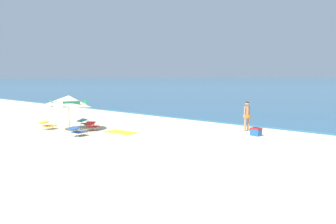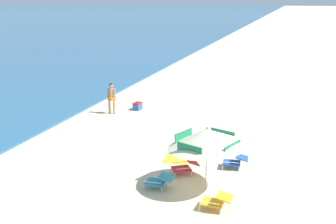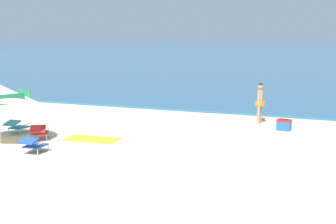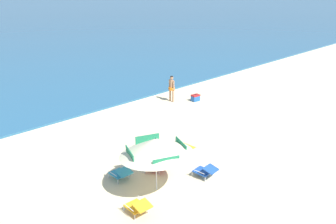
{
  "view_description": "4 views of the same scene",
  "coord_description": "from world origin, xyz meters",
  "px_view_note": "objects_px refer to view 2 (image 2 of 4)",
  "views": [
    {
      "loc": [
        12.71,
        -5.82,
        2.94
      ],
      "look_at": [
        0.48,
        7.7,
        1.0
      ],
      "focal_mm": 36.18,
      "sensor_mm": 36.0,
      "label": 1
    },
    {
      "loc": [
        -14.93,
        1.71,
        5.65
      ],
      "look_at": [
        0.75,
        6.45,
        1.18
      ],
      "focal_mm": 44.14,
      "sensor_mm": 36.0,
      "label": 2
    },
    {
      "loc": [
        6.8,
        -7.08,
        3.36
      ],
      "look_at": [
        1.58,
        6.14,
        0.98
      ],
      "focal_mm": 48.01,
      "sensor_mm": 36.0,
      "label": 3
    },
    {
      "loc": [
        -9.8,
        -3.14,
        6.4
      ],
      "look_at": [
        -0.52,
        6.3,
        1.48
      ],
      "focal_mm": 35.26,
      "sensor_mm": 36.0,
      "label": 4
    }
  ],
  "objects_px": {
    "beach_umbrella_striped_main": "(207,138)",
    "cooler_box": "(138,106)",
    "lounge_chair_facing_sea": "(185,166)",
    "lounge_chair_spare_folded": "(235,161)",
    "lounge_chair_under_umbrella": "(159,180)",
    "person_standing_near_shore": "(111,96)",
    "beach_towel": "(179,155)",
    "lounge_chair_beside_umbrella": "(216,200)"
  },
  "relations": [
    {
      "from": "cooler_box",
      "to": "lounge_chair_beside_umbrella",
      "type": "bearing_deg",
      "value": -147.86
    },
    {
      "from": "lounge_chair_beside_umbrella",
      "to": "beach_umbrella_striped_main",
      "type": "bearing_deg",
      "value": 23.83
    },
    {
      "from": "beach_umbrella_striped_main",
      "to": "cooler_box",
      "type": "bearing_deg",
      "value": 33.32
    },
    {
      "from": "beach_umbrella_striped_main",
      "to": "lounge_chair_spare_folded",
      "type": "xyz_separation_m",
      "value": [
        1.79,
        -0.66,
        -1.36
      ]
    },
    {
      "from": "lounge_chair_under_umbrella",
      "to": "cooler_box",
      "type": "relative_size",
      "value": 1.62
    },
    {
      "from": "lounge_chair_spare_folded",
      "to": "person_standing_near_shore",
      "type": "distance_m",
      "value": 8.84
    },
    {
      "from": "lounge_chair_under_umbrella",
      "to": "lounge_chair_beside_umbrella",
      "type": "height_order",
      "value": "lounge_chair_under_umbrella"
    },
    {
      "from": "lounge_chair_under_umbrella",
      "to": "lounge_chair_spare_folded",
      "type": "xyz_separation_m",
      "value": [
        2.27,
        -2.02,
        0.0
      ]
    },
    {
      "from": "beach_towel",
      "to": "lounge_chair_under_umbrella",
      "type": "bearing_deg",
      "value": -176.53
    },
    {
      "from": "lounge_chair_under_umbrella",
      "to": "person_standing_near_shore",
      "type": "relative_size",
      "value": 0.55
    },
    {
      "from": "lounge_chair_under_umbrella",
      "to": "cooler_box",
      "type": "bearing_deg",
      "value": 24.89
    },
    {
      "from": "beach_umbrella_striped_main",
      "to": "lounge_chair_beside_umbrella",
      "type": "height_order",
      "value": "beach_umbrella_striped_main"
    },
    {
      "from": "lounge_chair_beside_umbrella",
      "to": "beach_towel",
      "type": "relative_size",
      "value": 0.49
    },
    {
      "from": "lounge_chair_facing_sea",
      "to": "cooler_box",
      "type": "relative_size",
      "value": 1.89
    },
    {
      "from": "beach_umbrella_striped_main",
      "to": "lounge_chair_under_umbrella",
      "type": "xyz_separation_m",
      "value": [
        -0.48,
        1.36,
        -1.36
      ]
    },
    {
      "from": "beach_umbrella_striped_main",
      "to": "beach_towel",
      "type": "distance_m",
      "value": 3.32
    },
    {
      "from": "person_standing_near_shore",
      "to": "beach_towel",
      "type": "relative_size",
      "value": 0.88
    },
    {
      "from": "beach_umbrella_striped_main",
      "to": "beach_towel",
      "type": "relative_size",
      "value": 1.42
    },
    {
      "from": "beach_towel",
      "to": "person_standing_near_shore",
      "type": "bearing_deg",
      "value": 46.08
    },
    {
      "from": "lounge_chair_under_umbrella",
      "to": "cooler_box",
      "type": "height_order",
      "value": "lounge_chair_under_umbrella"
    },
    {
      "from": "lounge_chair_spare_folded",
      "to": "beach_towel",
      "type": "xyz_separation_m",
      "value": [
        0.66,
        2.19,
        -0.27
      ]
    },
    {
      "from": "person_standing_near_shore",
      "to": "cooler_box",
      "type": "xyz_separation_m",
      "value": [
        1.07,
        -0.99,
        -0.72
      ]
    },
    {
      "from": "person_standing_near_shore",
      "to": "lounge_chair_spare_folded",
      "type": "bearing_deg",
      "value": -127.12
    },
    {
      "from": "lounge_chair_spare_folded",
      "to": "beach_towel",
      "type": "relative_size",
      "value": 0.5
    },
    {
      "from": "lounge_chair_under_umbrella",
      "to": "beach_towel",
      "type": "bearing_deg",
      "value": 3.47
    },
    {
      "from": "person_standing_near_shore",
      "to": "beach_towel",
      "type": "bearing_deg",
      "value": -133.92
    },
    {
      "from": "lounge_chair_spare_folded",
      "to": "person_standing_near_shore",
      "type": "xyz_separation_m",
      "value": [
        5.32,
        7.03,
        0.64
      ]
    },
    {
      "from": "lounge_chair_under_umbrella",
      "to": "lounge_chair_facing_sea",
      "type": "height_order",
      "value": "lounge_chair_facing_sea"
    },
    {
      "from": "beach_umbrella_striped_main",
      "to": "lounge_chair_facing_sea",
      "type": "distance_m",
      "value": 1.82
    },
    {
      "from": "lounge_chair_facing_sea",
      "to": "lounge_chair_spare_folded",
      "type": "bearing_deg",
      "value": -57.99
    },
    {
      "from": "beach_umbrella_striped_main",
      "to": "lounge_chair_facing_sea",
      "type": "height_order",
      "value": "beach_umbrella_striped_main"
    },
    {
      "from": "beach_umbrella_striped_main",
      "to": "lounge_chair_under_umbrella",
      "type": "height_order",
      "value": "beach_umbrella_striped_main"
    },
    {
      "from": "beach_umbrella_striped_main",
      "to": "cooler_box",
      "type": "relative_size",
      "value": 4.76
    },
    {
      "from": "person_standing_near_shore",
      "to": "cooler_box",
      "type": "distance_m",
      "value": 1.63
    },
    {
      "from": "beach_umbrella_striped_main",
      "to": "beach_towel",
      "type": "height_order",
      "value": "beach_umbrella_striped_main"
    },
    {
      "from": "lounge_chair_facing_sea",
      "to": "beach_towel",
      "type": "bearing_deg",
      "value": 22.24
    },
    {
      "from": "beach_umbrella_striped_main",
      "to": "lounge_chair_under_umbrella",
      "type": "relative_size",
      "value": 2.94
    },
    {
      "from": "lounge_chair_under_umbrella",
      "to": "beach_towel",
      "type": "height_order",
      "value": "lounge_chair_under_umbrella"
    },
    {
      "from": "lounge_chair_facing_sea",
      "to": "beach_towel",
      "type": "relative_size",
      "value": 0.56
    },
    {
      "from": "lounge_chair_under_umbrella",
      "to": "lounge_chair_facing_sea",
      "type": "distance_m",
      "value": 1.4
    },
    {
      "from": "lounge_chair_facing_sea",
      "to": "cooler_box",
      "type": "height_order",
      "value": "lounge_chair_facing_sea"
    },
    {
      "from": "beach_umbrella_striped_main",
      "to": "beach_towel",
      "type": "bearing_deg",
      "value": 32.08
    }
  ]
}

